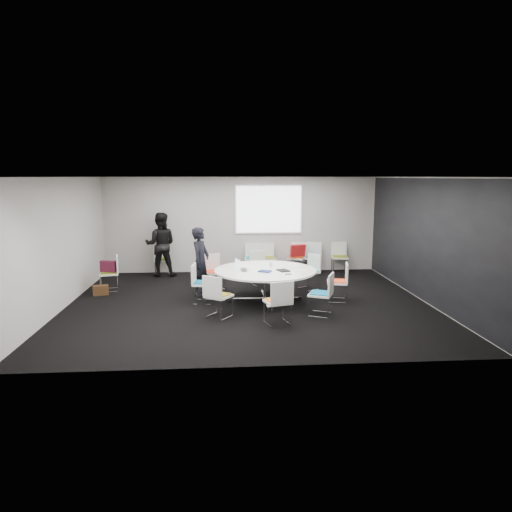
{
  "coord_description": "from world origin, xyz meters",
  "views": [
    {
      "loc": [
        -0.56,
        -9.93,
        2.81
      ],
      "look_at": [
        0.2,
        0.4,
        1.0
      ],
      "focal_mm": 32.0,
      "sensor_mm": 36.0,
      "label": 1
    }
  ],
  "objects": [
    {
      "name": "chair_person_back",
      "position": [
        -2.32,
        3.17,
        0.28
      ],
      "size": [
        0.53,
        0.52,
        0.88
      ],
      "rotation": [
        0.0,
        0.0,
        3.32
      ],
      "color": "silver",
      "rests_on": "ground"
    },
    {
      "name": "chair_ring_b",
      "position": [
        1.58,
        1.13,
        0.28
      ],
      "size": [
        0.62,
        0.63,
        0.88
      ],
      "rotation": [
        0.0,
        0.0,
        2.14
      ],
      "color": "silver",
      "rests_on": "ground"
    },
    {
      "name": "red_jacket",
      "position": [
        1.6,
        2.94,
        0.7
      ],
      "size": [
        0.47,
        0.26,
        0.36
      ],
      "primitive_type": "cube",
      "rotation": [
        0.17,
        0.0,
        0.24
      ],
      "color": "#A51416",
      "rests_on": "chair_back_c"
    },
    {
      "name": "person_main",
      "position": [
        -1.09,
        0.76,
        0.82
      ],
      "size": [
        0.58,
        0.7,
        1.64
      ],
      "primitive_type": "imported",
      "rotation": [
        0.0,
        0.0,
        1.2
      ],
      "color": "black",
      "rests_on": "ground"
    },
    {
      "name": "tablet_folio",
      "position": [
        0.36,
        -0.1,
        0.74
      ],
      "size": [
        0.32,
        0.3,
        0.03
      ],
      "primitive_type": "cube",
      "rotation": [
        0.0,
        0.0,
        -0.48
      ],
      "color": "navy",
      "rests_on": "conference_table"
    },
    {
      "name": "chair_ring_d",
      "position": [
        -0.78,
        1.29,
        0.28
      ],
      "size": [
        0.6,
        0.6,
        0.88
      ],
      "rotation": [
        0.0,
        0.0,
        3.56
      ],
      "color": "silver",
      "rests_on": "ground"
    },
    {
      "name": "chair_ring_a",
      "position": [
        2.04,
        0.01,
        0.28
      ],
      "size": [
        0.53,
        0.54,
        0.88
      ],
      "rotation": [
        0.0,
        0.0,
        1.36
      ],
      "color": "silver",
      "rests_on": "ground"
    },
    {
      "name": "chair_spare_left",
      "position": [
        -3.37,
        1.35,
        0.28
      ],
      "size": [
        0.54,
        0.54,
        0.88
      ],
      "rotation": [
        0.0,
        0.0,
        1.78
      ],
      "color": "silver",
      "rests_on": "ground"
    },
    {
      "name": "chair_back_e",
      "position": [
        2.89,
        3.17,
        0.28
      ],
      "size": [
        0.5,
        0.49,
        0.88
      ],
      "rotation": [
        0.0,
        0.0,
        3.05
      ],
      "color": "silver",
      "rests_on": "ground"
    },
    {
      "name": "chair_ring_h",
      "position": [
        1.43,
        -1.04,
        0.28
      ],
      "size": [
        0.6,
        0.6,
        0.88
      ],
      "rotation": [
        0.0,
        0.0,
        7.43
      ],
      "color": "silver",
      "rests_on": "ground"
    },
    {
      "name": "maroon_bag",
      "position": [
        -3.39,
        1.35,
        0.62
      ],
      "size": [
        0.42,
        0.25,
        0.28
      ],
      "primitive_type": "cube",
      "rotation": [
        0.0,
        0.0,
        -0.3
      ],
      "color": "#52152B",
      "rests_on": "chair_spare_left"
    },
    {
      "name": "chair_ring_e",
      "position": [
        -1.03,
        0.09,
        0.28
      ],
      "size": [
        0.5,
        0.51,
        0.88
      ],
      "rotation": [
        0.0,
        0.0,
        4.59
      ],
      "color": "silver",
      "rests_on": "ground"
    },
    {
      "name": "phone",
      "position": [
        0.84,
        -0.4,
        0.73
      ],
      "size": [
        0.15,
        0.08,
        0.01
      ],
      "primitive_type": "cube",
      "rotation": [
        0.0,
        0.0,
        0.09
      ],
      "color": "black",
      "rests_on": "conference_table"
    },
    {
      "name": "chair_ring_c",
      "position": [
        0.42,
        1.72,
        0.28
      ],
      "size": [
        0.6,
        0.59,
        0.88
      ],
      "rotation": [
        0.0,
        0.0,
        3.53
      ],
      "color": "silver",
      "rests_on": "ground"
    },
    {
      "name": "chair_back_b",
      "position": [
        0.73,
        3.13,
        0.28
      ],
      "size": [
        0.5,
        0.49,
        0.88
      ],
      "rotation": [
        0.0,
        0.0,
        3.23
      ],
      "color": "silver",
      "rests_on": "ground"
    },
    {
      "name": "chair_ring_g",
      "position": [
        0.48,
        -1.55,
        0.28
      ],
      "size": [
        0.57,
        0.56,
        0.88
      ],
      "rotation": [
        0.0,
        0.0,
        6.57
      ],
      "color": "silver",
      "rests_on": "ground"
    },
    {
      "name": "laptop_lid",
      "position": [
        -0.23,
        0.13,
        0.86
      ],
      "size": [
        0.11,
        0.29,
        0.22
      ],
      "primitive_type": "cube",
      "rotation": [
        0.0,
        0.0,
        1.89
      ],
      "color": "silver",
      "rests_on": "conference_table"
    },
    {
      "name": "chair_ring_f",
      "position": [
        -0.67,
        -1.03,
        0.28
      ],
      "size": [
        0.64,
        0.63,
        0.88
      ],
      "rotation": [
        0.0,
        0.0,
        5.66
      ],
      "color": "silver",
      "rests_on": "ground"
    },
    {
      "name": "chair_back_d",
      "position": [
        2.1,
        3.17,
        0.28
      ],
      "size": [
        0.56,
        0.55,
        0.88
      ],
      "rotation": [
        0.0,
        0.0,
        2.88
      ],
      "color": "silver",
      "rests_on": "ground"
    },
    {
      "name": "brown_bag",
      "position": [
        -3.5,
        0.94,
        0.12
      ],
      "size": [
        0.39,
        0.26,
        0.24
      ],
      "primitive_type": "cube",
      "rotation": [
        0.0,
        0.0,
        0.29
      ],
      "color": "#402814",
      "rests_on": "ground"
    },
    {
      "name": "person_back",
      "position": [
        -2.32,
        3.0,
        0.91
      ],
      "size": [
        0.89,
        0.69,
        1.82
      ],
      "primitive_type": "imported",
      "rotation": [
        0.0,
        0.0,
        3.15
      ],
      "color": "black",
      "rests_on": "ground"
    },
    {
      "name": "chair_back_c",
      "position": [
        1.61,
        3.16,
        0.28
      ],
      "size": [
        0.6,
        0.6,
        0.88
      ],
      "rotation": [
        0.0,
        0.0,
        2.71
      ],
      "color": "silver",
      "rests_on": "ground"
    },
    {
      "name": "notebook_black",
      "position": [
        0.78,
        -0.02,
        0.74
      ],
      "size": [
        0.31,
        0.36,
        0.02
      ],
      "primitive_type": "cube",
      "rotation": [
        0.0,
        0.0,
        0.35
      ],
      "color": "black",
      "rests_on": "conference_table"
    },
    {
      "name": "chair_back_a",
      "position": [
        0.31,
        3.13,
        0.28
      ],
      "size": [
        0.49,
        0.48,
        0.88
      ],
      "rotation": [
        0.0,
        0.0,
        3.07
      ],
      "color": "silver",
      "rests_on": "ground"
    },
    {
      "name": "conference_table",
      "position": [
        0.39,
        0.14,
        0.55
      ],
      "size": [
        2.3,
        2.3,
        0.73
      ],
      "color": "silver",
      "rests_on": "ground"
    },
    {
      "name": "cup",
      "position": [
        0.56,
        0.55,
        0.78
      ],
      "size": [
        0.08,
        0.08,
        0.09
      ],
      "primitive_type": "cylinder",
      "color": "white",
      "rests_on": "conference_table"
    },
    {
      "name": "papers_right",
      "position": [
        1.06,
        0.32,
        0.73
      ],
      "size": [
        0.36,
        0.32,
        0.0
      ],
      "primitive_type": "cube",
      "rotation": [
        0.0,
        0.0,
        0.44
      ],
      "color": "silver",
      "rests_on": "conference_table"
    },
    {
      "name": "papers_front",
      "position": [
        1.16,
        0.03,
        0.73
      ],
      "size": [
        0.32,
        0.24,
        0.0
      ],
      "primitive_type": "cube",
      "rotation": [
        0.0,
        0.0,
        -0.1
      ],
      "color": "white",
      "rests_on": "conference_table"
    },
    {
      "name": "laptop",
      "position": [
        -0.05,
        0.12,
        0.74
      ],
      "size": [
        0.22,
        0.34,
        0.03
      ],
      "primitive_type": "imported",
      "rotation": [
        0.0,
        0.0,
        1.61
      ],
      "color": "#333338",
      "rests_on": "conference_table"
    },
    {
      "name": "projection_screen",
      "position": [
        0.8,
        3.46,
        1.85
      ],
      "size": [
        1.9,
        0.03,
        1.35
      ],
      "primitive_type": "cube",
      "color": "white",
      "rests_on": "room_shell"
    },
    {
      "name": "room_shell",
      "position": [
        0.09,
        0.0,
        1.4
      ],
      "size": [
        8.08,
        7.08,
        2.88
      ],
      "color": "black",
      "rests_on": "ground"
    }
  ]
}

